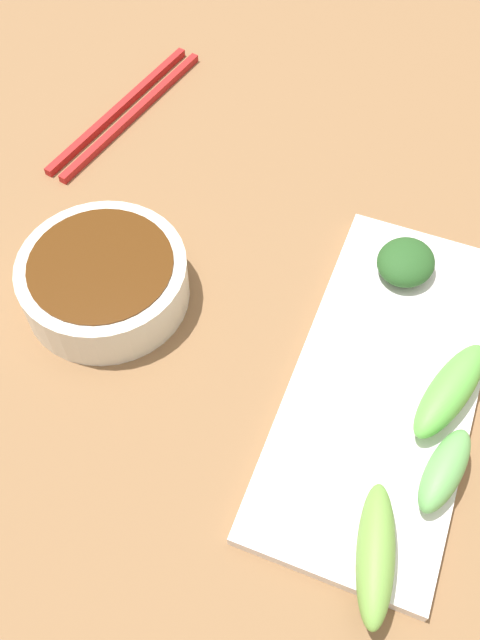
% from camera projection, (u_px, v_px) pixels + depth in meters
% --- Properties ---
extents(tabletop, '(2.10, 2.10, 0.02)m').
position_uv_depth(tabletop, '(223.00, 351.00, 0.59)').
color(tabletop, brown).
rests_on(tabletop, ground).
extents(sauce_bowl, '(0.14, 0.14, 0.05)m').
position_uv_depth(sauce_bowl, '(104.00, 278.00, 0.59)').
color(sauce_bowl, silver).
rests_on(sauce_bowl, tabletop).
extents(serving_plate, '(0.14, 0.32, 0.01)m').
position_uv_depth(serving_plate, '(384.00, 384.00, 0.56)').
color(serving_plate, white).
rests_on(serving_plate, tabletop).
extents(broccoli_leafy_0, '(0.06, 0.06, 0.03)m').
position_uv_depth(broccoli_leafy_0, '(406.00, 262.00, 0.60)').
color(broccoli_leafy_0, '#265322').
rests_on(broccoli_leafy_0, serving_plate).
extents(broccoli_stalk_1, '(0.06, 0.10, 0.03)m').
position_uv_depth(broccoli_stalk_1, '(450.00, 390.00, 0.53)').
color(broccoli_stalk_1, '#62BB48').
rests_on(broccoli_stalk_1, serving_plate).
extents(broccoli_stalk_2, '(0.04, 0.08, 0.03)m').
position_uv_depth(broccoli_stalk_2, '(445.00, 470.00, 0.49)').
color(broccoli_stalk_2, '#66AC59').
rests_on(broccoli_stalk_2, serving_plate).
extents(broccoli_stalk_3, '(0.05, 0.10, 0.03)m').
position_uv_depth(broccoli_stalk_3, '(376.00, 554.00, 0.46)').
color(broccoli_stalk_3, '#70A343').
rests_on(broccoli_stalk_3, serving_plate).
extents(chopsticks, '(0.07, 0.23, 0.01)m').
position_uv_depth(chopsticks, '(127.00, 111.00, 0.74)').
color(chopsticks, '#B01E1D').
rests_on(chopsticks, tabletop).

